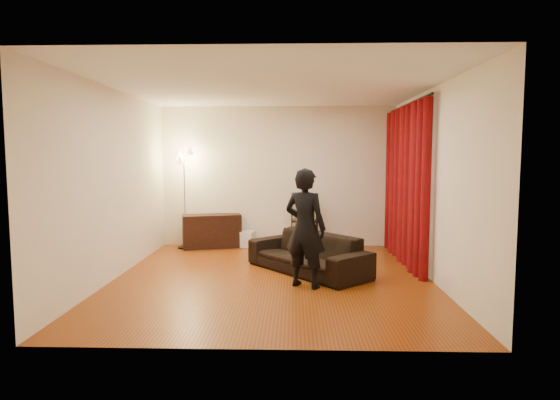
{
  "coord_description": "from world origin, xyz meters",
  "views": [
    {
      "loc": [
        0.3,
        -6.58,
        1.75
      ],
      "look_at": [
        0.1,
        0.3,
        1.1
      ],
      "focal_mm": 30.0,
      "sensor_mm": 36.0,
      "label": 1
    }
  ],
  "objects_px": {
    "media_cabinet": "(212,231)",
    "floor_lamp": "(185,199)",
    "storage_boxes": "(245,239)",
    "person": "(305,228)",
    "sofa": "(308,253)",
    "wire_shelf": "(304,221)"
  },
  "relations": [
    {
      "from": "sofa",
      "to": "storage_boxes",
      "type": "bearing_deg",
      "value": 169.99
    },
    {
      "from": "sofa",
      "to": "wire_shelf",
      "type": "height_order",
      "value": "wire_shelf"
    },
    {
      "from": "sofa",
      "to": "person",
      "type": "distance_m",
      "value": 0.95
    },
    {
      "from": "sofa",
      "to": "storage_boxes",
      "type": "height_order",
      "value": "sofa"
    },
    {
      "from": "floor_lamp",
      "to": "person",
      "type": "bearing_deg",
      "value": -49.35
    },
    {
      "from": "storage_boxes",
      "to": "floor_lamp",
      "type": "bearing_deg",
      "value": -171.74
    },
    {
      "from": "sofa",
      "to": "media_cabinet",
      "type": "relative_size",
      "value": 1.84
    },
    {
      "from": "media_cabinet",
      "to": "floor_lamp",
      "type": "bearing_deg",
      "value": 172.89
    },
    {
      "from": "media_cabinet",
      "to": "storage_boxes",
      "type": "height_order",
      "value": "media_cabinet"
    },
    {
      "from": "media_cabinet",
      "to": "floor_lamp",
      "type": "relative_size",
      "value": 0.58
    },
    {
      "from": "person",
      "to": "storage_boxes",
      "type": "relative_size",
      "value": 4.21
    },
    {
      "from": "sofa",
      "to": "media_cabinet",
      "type": "distance_m",
      "value": 2.57
    },
    {
      "from": "person",
      "to": "media_cabinet",
      "type": "xyz_separation_m",
      "value": [
        -1.72,
        2.66,
        -0.48
      ]
    },
    {
      "from": "media_cabinet",
      "to": "floor_lamp",
      "type": "distance_m",
      "value": 0.8
    },
    {
      "from": "sofa",
      "to": "media_cabinet",
      "type": "bearing_deg",
      "value": -177.11
    },
    {
      "from": "wire_shelf",
      "to": "sofa",
      "type": "bearing_deg",
      "value": -74.92
    },
    {
      "from": "storage_boxes",
      "to": "media_cabinet",
      "type": "bearing_deg",
      "value": -172.17
    },
    {
      "from": "storage_boxes",
      "to": "person",
      "type": "bearing_deg",
      "value": -68.13
    },
    {
      "from": "sofa",
      "to": "storage_boxes",
      "type": "xyz_separation_m",
      "value": [
        -1.16,
        1.94,
        -0.14
      ]
    },
    {
      "from": "wire_shelf",
      "to": "floor_lamp",
      "type": "bearing_deg",
      "value": -163.57
    },
    {
      "from": "person",
      "to": "floor_lamp",
      "type": "bearing_deg",
      "value": -22.21
    },
    {
      "from": "person",
      "to": "floor_lamp",
      "type": "relative_size",
      "value": 0.85
    }
  ]
}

